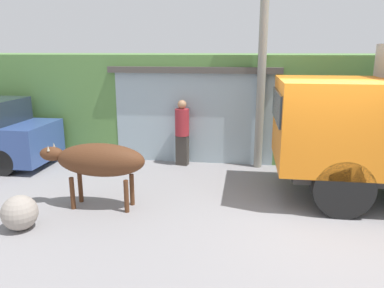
{
  "coord_description": "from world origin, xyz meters",
  "views": [
    {
      "loc": [
        -1.36,
        -6.54,
        2.99
      ],
      "look_at": [
        -2.4,
        0.58,
        1.18
      ],
      "focal_mm": 35.0,
      "sensor_mm": 36.0,
      "label": 1
    }
  ],
  "objects_px": {
    "brown_cow": "(98,160)",
    "utility_pole": "(262,62)",
    "roadside_rock": "(20,213)",
    "pedestrian_on_hill": "(182,130)"
  },
  "relations": [
    {
      "from": "brown_cow",
      "to": "utility_pole",
      "type": "bearing_deg",
      "value": 58.97
    },
    {
      "from": "brown_cow",
      "to": "roadside_rock",
      "type": "xyz_separation_m",
      "value": [
        -1.0,
        -1.11,
        -0.64
      ]
    },
    {
      "from": "brown_cow",
      "to": "pedestrian_on_hill",
      "type": "distance_m",
      "value": 3.17
    },
    {
      "from": "utility_pole",
      "to": "roadside_rock",
      "type": "height_order",
      "value": "utility_pole"
    },
    {
      "from": "utility_pole",
      "to": "brown_cow",
      "type": "bearing_deg",
      "value": -135.24
    },
    {
      "from": "brown_cow",
      "to": "utility_pole",
      "type": "distance_m",
      "value": 4.73
    },
    {
      "from": "pedestrian_on_hill",
      "to": "roadside_rock",
      "type": "distance_m",
      "value": 4.64
    },
    {
      "from": "pedestrian_on_hill",
      "to": "roadside_rock",
      "type": "relative_size",
      "value": 2.88
    },
    {
      "from": "pedestrian_on_hill",
      "to": "utility_pole",
      "type": "distance_m",
      "value": 2.67
    },
    {
      "from": "utility_pole",
      "to": "roadside_rock",
      "type": "bearing_deg",
      "value": -134.39
    }
  ]
}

